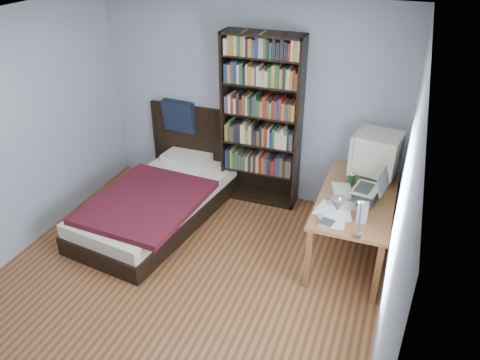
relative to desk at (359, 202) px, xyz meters
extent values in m
plane|color=brown|center=(-1.50, -1.60, -0.41)|extent=(4.20, 4.20, 0.00)
plane|color=white|center=(-1.50, -1.60, 2.09)|extent=(4.20, 4.20, 0.00)
cube|color=#A4B1C0|center=(-1.50, 0.50, 0.84)|extent=(3.80, 0.04, 2.50)
cube|color=#A4B1C0|center=(0.40, -1.60, 0.84)|extent=(0.04, 4.20, 2.50)
cube|color=white|center=(0.38, -1.75, 1.04)|extent=(0.01, 1.14, 1.14)
cube|color=white|center=(0.38, -1.75, 1.04)|extent=(0.01, 1.00, 1.00)
cube|color=brown|center=(0.00, -0.40, 0.30)|extent=(0.75, 1.48, 0.04)
cube|color=brown|center=(-0.32, -1.09, -0.07)|extent=(0.06, 0.06, 0.69)
cube|color=brown|center=(0.32, -1.09, -0.07)|extent=(0.06, 0.06, 0.69)
cube|color=brown|center=(-0.32, 0.29, -0.07)|extent=(0.06, 0.06, 0.69)
cube|color=brown|center=(0.32, 0.29, -0.07)|extent=(0.06, 0.06, 0.69)
cube|color=brown|center=(0.00, 0.12, -0.07)|extent=(0.69, 0.40, 0.68)
cube|color=beige|center=(0.08, 0.04, 0.33)|extent=(0.32, 0.29, 0.03)
cylinder|color=beige|center=(0.08, 0.04, 0.38)|extent=(0.11, 0.11, 0.07)
cube|color=beige|center=(0.11, 0.04, 0.63)|extent=(0.50, 0.48, 0.42)
cube|color=beige|center=(-0.11, 0.04, 0.63)|extent=(0.10, 0.44, 0.44)
cube|color=#3D74DE|center=(-0.13, 0.04, 0.63)|extent=(0.06, 0.33, 0.29)
cube|color=#2D2D30|center=(0.08, -0.49, 0.39)|extent=(0.24, 0.27, 0.14)
cube|color=silver|center=(0.08, -0.49, 0.47)|extent=(0.28, 0.34, 0.02)
cube|color=#2D2D30|center=(0.06, -0.49, 0.48)|extent=(0.19, 0.26, 0.00)
cube|color=silver|center=(0.22, -0.49, 0.58)|extent=(0.13, 0.31, 0.22)
cube|color=#0CBF26|center=(0.21, -0.49, 0.58)|extent=(0.09, 0.25, 0.17)
cube|color=#99999E|center=(0.10, -1.12, 0.34)|extent=(0.06, 0.05, 0.04)
cylinder|color=#99999E|center=(0.10, -1.18, 0.56)|extent=(0.02, 0.15, 0.41)
cylinder|color=#99999E|center=(0.03, -1.41, 0.86)|extent=(0.17, 0.34, 0.21)
cone|color=#99999E|center=(-0.05, -1.58, 0.90)|extent=(0.13, 0.13, 0.11)
cube|color=beige|center=(-0.13, -0.49, 0.34)|extent=(0.34, 0.54, 0.05)
cube|color=gray|center=(0.10, -0.85, 0.42)|extent=(0.11, 0.11, 0.20)
cylinder|color=#083E16|center=(-0.10, -0.18, 0.38)|extent=(0.06, 0.06, 0.12)
ellipsoid|color=silver|center=(-0.02, -0.13, 0.34)|extent=(0.06, 0.11, 0.04)
cube|color=silver|center=(-0.24, -0.66, 0.33)|extent=(0.09, 0.10, 0.02)
cube|color=gray|center=(-0.27, -0.93, 0.33)|extent=(0.07, 0.10, 0.02)
cube|color=gray|center=(-0.20, -1.02, 0.33)|extent=(0.15, 0.15, 0.03)
cube|color=black|center=(-1.75, 0.34, 0.65)|extent=(0.03, 0.30, 2.12)
cube|color=black|center=(-0.82, 0.34, 0.65)|extent=(0.03, 0.30, 2.12)
cube|color=black|center=(-1.29, 0.34, 1.70)|extent=(0.96, 0.30, 0.03)
cube|color=black|center=(-1.29, 0.34, -0.38)|extent=(0.96, 0.30, 0.06)
cube|color=black|center=(-1.29, 0.48, 0.65)|extent=(0.96, 0.02, 2.12)
cube|color=olive|center=(-1.29, 0.32, 0.68)|extent=(0.88, 0.22, 1.92)
cube|color=black|center=(-2.29, -0.55, -0.30)|extent=(1.35, 2.28, 0.22)
cube|color=#ECE7CB|center=(-2.29, -0.55, -0.11)|extent=(1.31, 2.22, 0.16)
cube|color=maroon|center=(-2.26, -0.82, 0.00)|extent=(1.22, 1.47, 0.07)
cube|color=#ECE7CB|center=(-2.29, 0.28, 0.02)|extent=(0.64, 0.45, 0.12)
cube|color=black|center=(-2.29, 0.46, 0.14)|extent=(1.14, 0.05, 1.10)
cylinder|color=black|center=(-2.83, 0.44, 0.14)|extent=(0.06, 0.06, 1.10)
cylinder|color=black|center=(-1.75, 0.44, 0.14)|extent=(0.06, 0.06, 1.10)
cube|color=black|center=(-2.44, 0.43, 0.54)|extent=(0.46, 0.20, 0.43)
camera|label=1|loc=(0.29, -4.65, 2.83)|focal=35.00mm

